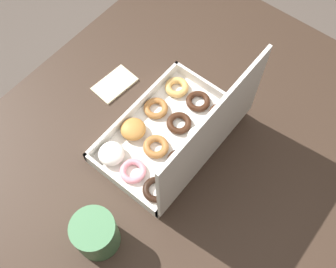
# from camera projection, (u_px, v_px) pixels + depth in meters

# --- Properties ---
(ground_plane) EXTENTS (8.00, 8.00, 0.00)m
(ground_plane) POSITION_uv_depth(u_px,v_px,m) (165.00, 236.00, 1.59)
(ground_plane) COLOR #564C44
(dining_table) EXTENTS (1.23, 0.91, 0.73)m
(dining_table) POSITION_uv_depth(u_px,v_px,m) (164.00, 177.00, 1.03)
(dining_table) COLOR #38281E
(dining_table) RESTS_ON ground_plane
(donut_box) EXTENTS (0.35, 0.24, 0.27)m
(donut_box) POSITION_uv_depth(u_px,v_px,m) (178.00, 134.00, 0.93)
(donut_box) COLOR silver
(donut_box) RESTS_ON dining_table
(coffee_mug) EXTENTS (0.09, 0.09, 0.10)m
(coffee_mug) POSITION_uv_depth(u_px,v_px,m) (96.00, 234.00, 0.82)
(coffee_mug) COLOR #4C8456
(coffee_mug) RESTS_ON dining_table
(paper_napkin) EXTENTS (0.12, 0.08, 0.01)m
(paper_napkin) POSITION_uv_depth(u_px,v_px,m) (115.00, 84.00, 1.06)
(paper_napkin) COLOR beige
(paper_napkin) RESTS_ON dining_table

